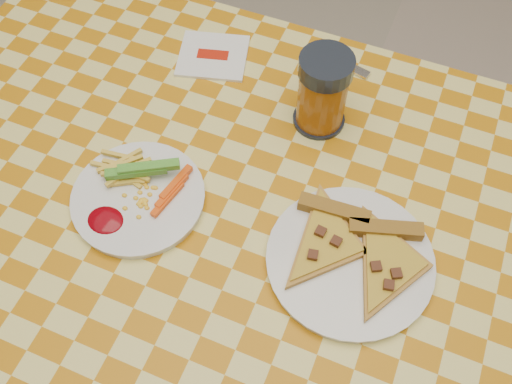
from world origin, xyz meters
The scene contains 9 objects.
ground centered at (0.00, 0.00, 0.00)m, with size 8.00×8.00×0.00m, color #B8A994.
table centered at (0.00, 0.00, 0.68)m, with size 1.28×0.88×0.76m.
plate_left centered at (-0.18, -0.02, 0.76)m, with size 0.20×0.20×0.01m, color white.
plate_right centered at (0.15, 0.00, 0.76)m, with size 0.24×0.24×0.01m, color white.
fries_veggies centered at (-0.19, 0.00, 0.78)m, with size 0.17×0.16×0.04m.
pizza_slices centered at (0.16, 0.02, 0.78)m, with size 0.26×0.24×0.02m.
drink_glass centered at (0.03, 0.24, 0.83)m, with size 0.09×0.09×0.14m.
napkin centered at (-0.20, 0.30, 0.76)m, with size 0.15×0.14×0.01m.
fork centered at (0.02, 0.37, 0.76)m, with size 0.13×0.04×0.01m.
Camera 1 is at (0.16, -0.37, 1.51)m, focal length 40.00 mm.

